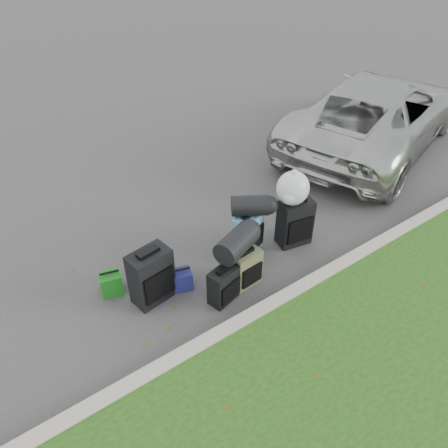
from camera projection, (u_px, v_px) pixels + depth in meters
ground at (238, 259)px, 6.18m from camera, size 120.00×120.00×0.00m
curb at (286, 298)px, 5.49m from camera, size 120.00×0.18×0.15m
suv at (377, 113)px, 8.54m from camera, size 5.44×3.71×1.38m
suitcase_small_black at (224, 285)px, 5.43m from camera, size 0.44×0.30×0.49m
suitcase_large_black_left at (151, 276)px, 5.38m from camera, size 0.55×0.38×0.74m
suitcase_olive at (245, 268)px, 5.65m from camera, size 0.41×0.27×0.54m
suitcase_teal at (247, 234)px, 6.13m from camera, size 0.52×0.42×0.64m
suitcase_large_black_right at (295, 222)px, 6.28m from camera, size 0.52×0.37×0.71m
tote_green at (111, 283)px, 5.59m from camera, size 0.31×0.28×0.30m
tote_navy at (182, 280)px, 5.66m from camera, size 0.31×0.27×0.28m
duffel_left at (237, 243)px, 5.39m from camera, size 0.67×0.51×0.32m
duffel_right at (250, 206)px, 5.87m from camera, size 0.58×0.51×0.28m
trash_bag at (293, 188)px, 5.91m from camera, size 0.47×0.47×0.47m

